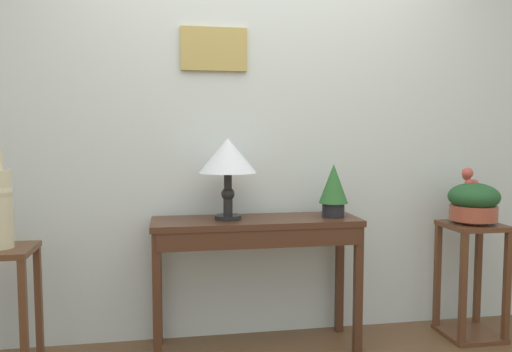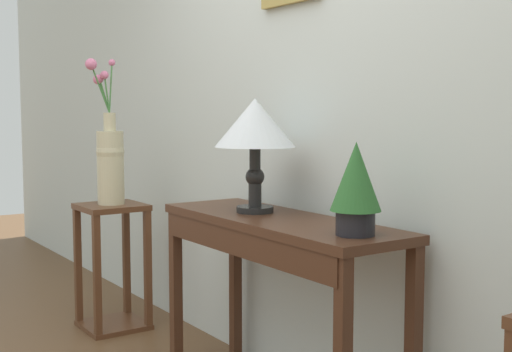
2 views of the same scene
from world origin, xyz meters
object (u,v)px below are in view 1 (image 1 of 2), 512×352
Objects in this scene: potted_plant_on_console at (333,188)px; planter_bowl_wide_right at (473,201)px; table_lamp at (228,159)px; pedestal_stand_left at (2,314)px; console_table at (257,239)px; pedestal_stand_right at (471,280)px.

planter_bowl_wide_right is (0.89, -0.03, -0.09)m from potted_plant_on_console.
table_lamp is 0.68× the size of pedestal_stand_left.
pedestal_stand_left is 2.01× the size of planter_bowl_wide_right.
pedestal_stand_right is at bearing -1.20° from console_table.
potted_plant_on_console is at bearing 0.77° from console_table.
pedestal_stand_right is (1.35, -0.03, -0.30)m from console_table.
console_table is at bearing 178.80° from pedestal_stand_right.
pedestal_stand_left is at bearing -178.02° from planter_bowl_wide_right.
pedestal_stand_left is (-1.81, -0.13, -0.60)m from potted_plant_on_console.
pedestal_stand_right is at bearing -2.22° from potted_plant_on_console.
potted_plant_on_console reaches higher than pedestal_stand_left.
potted_plant_on_console is at bearing 177.78° from pedestal_stand_right.
table_lamp reaches higher than pedestal_stand_right.
pedestal_stand_right is (0.89, -0.03, -0.59)m from potted_plant_on_console.
potted_plant_on_console reaches higher than console_table.
console_table is at bearing -7.98° from table_lamp.
potted_plant_on_console is at bearing -1.54° from table_lamp.
planter_bowl_wide_right reaches higher than pedestal_stand_left.
console_table is 1.67× the size of pedestal_stand_right.
pedestal_stand_right reaches higher than pedestal_stand_left.
potted_plant_on_console is at bearing 177.86° from planter_bowl_wide_right.
console_table reaches higher than pedestal_stand_right.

